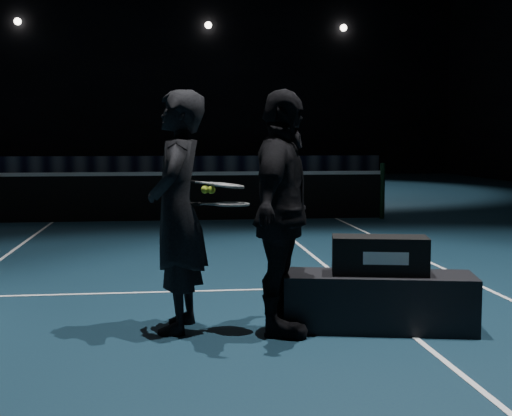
{
  "coord_description": "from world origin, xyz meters",
  "views": [
    {
      "loc": [
        2.18,
        -13.66,
        1.56
      ],
      "look_at": [
        2.89,
        -7.97,
        1.01
      ],
      "focal_mm": 50.0,
      "sensor_mm": 36.0,
      "label": 1
    }
  ],
  "objects_px": {
    "racket_upper": "(227,185)",
    "tennis_balls": "(208,188)",
    "player_b": "(282,213)",
    "player_a": "(177,212)",
    "player_bench": "(379,301)",
    "racket_bag": "(380,255)",
    "racket_lower": "(232,204)"
  },
  "relations": [
    {
      "from": "tennis_balls",
      "to": "racket_upper",
      "type": "bearing_deg",
      "value": -0.91
    },
    {
      "from": "player_a",
      "to": "player_bench",
      "type": "bearing_deg",
      "value": 94.66
    },
    {
      "from": "racket_bag",
      "to": "tennis_balls",
      "type": "distance_m",
      "value": 1.51
    },
    {
      "from": "player_bench",
      "to": "racket_upper",
      "type": "bearing_deg",
      "value": -173.25
    },
    {
      "from": "player_bench",
      "to": "racket_bag",
      "type": "bearing_deg",
      "value": 0.0
    },
    {
      "from": "racket_upper",
      "to": "tennis_balls",
      "type": "xyz_separation_m",
      "value": [
        -0.15,
        0.0,
        -0.02
      ]
    },
    {
      "from": "player_a",
      "to": "tennis_balls",
      "type": "relative_size",
      "value": 16.36
    },
    {
      "from": "racket_bag",
      "to": "racket_lower",
      "type": "height_order",
      "value": "racket_lower"
    },
    {
      "from": "racket_bag",
      "to": "player_b",
      "type": "distance_m",
      "value": 0.9
    },
    {
      "from": "racket_bag",
      "to": "player_a",
      "type": "distance_m",
      "value": 1.69
    },
    {
      "from": "racket_bag",
      "to": "player_b",
      "type": "relative_size",
      "value": 0.39
    },
    {
      "from": "player_b",
      "to": "player_a",
      "type": "bearing_deg",
      "value": 95.81
    },
    {
      "from": "player_bench",
      "to": "racket_bag",
      "type": "xyz_separation_m",
      "value": [
        0.0,
        0.0,
        0.39
      ]
    },
    {
      "from": "player_b",
      "to": "racket_upper",
      "type": "bearing_deg",
      "value": 90.73
    },
    {
      "from": "player_bench",
      "to": "tennis_balls",
      "type": "xyz_separation_m",
      "value": [
        -1.4,
        0.12,
        0.95
      ]
    },
    {
      "from": "tennis_balls",
      "to": "player_b",
      "type": "bearing_deg",
      "value": -14.96
    },
    {
      "from": "player_bench",
      "to": "player_b",
      "type": "xyz_separation_m",
      "value": [
        -0.82,
        -0.03,
        0.75
      ]
    },
    {
      "from": "racket_lower",
      "to": "tennis_balls",
      "type": "height_order",
      "value": "tennis_balls"
    },
    {
      "from": "player_a",
      "to": "racket_lower",
      "type": "relative_size",
      "value": 2.89
    },
    {
      "from": "player_b",
      "to": "tennis_balls",
      "type": "bearing_deg",
      "value": 95.33
    },
    {
      "from": "player_bench",
      "to": "player_a",
      "type": "relative_size",
      "value": 0.79
    },
    {
      "from": "player_b",
      "to": "racket_lower",
      "type": "bearing_deg",
      "value": 95.81
    },
    {
      "from": "player_b",
      "to": "tennis_balls",
      "type": "distance_m",
      "value": 0.63
    },
    {
      "from": "player_a",
      "to": "racket_upper",
      "type": "relative_size",
      "value": 2.89
    },
    {
      "from": "racket_bag",
      "to": "racket_upper",
      "type": "xyz_separation_m",
      "value": [
        -1.25,
        0.12,
        0.58
      ]
    },
    {
      "from": "player_a",
      "to": "racket_upper",
      "type": "height_order",
      "value": "player_a"
    },
    {
      "from": "player_bench",
      "to": "racket_lower",
      "type": "distance_m",
      "value": 1.46
    },
    {
      "from": "racket_upper",
      "to": "tennis_balls",
      "type": "relative_size",
      "value": 5.67
    },
    {
      "from": "player_bench",
      "to": "tennis_balls",
      "type": "relative_size",
      "value": 12.9
    },
    {
      "from": "racket_bag",
      "to": "racket_lower",
      "type": "bearing_deg",
      "value": -171.01
    },
    {
      "from": "player_a",
      "to": "tennis_balls",
      "type": "xyz_separation_m",
      "value": [
        0.25,
        -0.06,
        0.2
      ]
    },
    {
      "from": "player_bench",
      "to": "racket_bag",
      "type": "distance_m",
      "value": 0.39
    }
  ]
}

